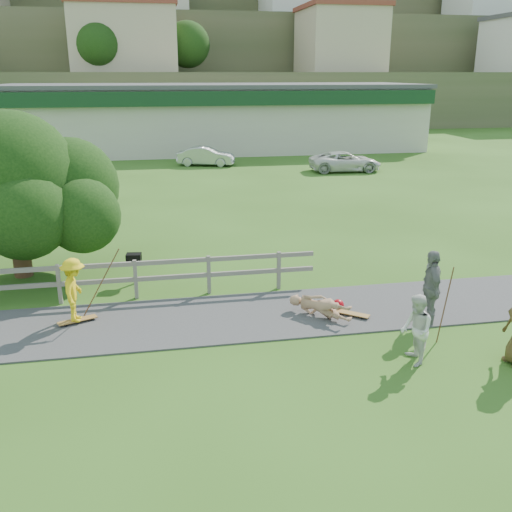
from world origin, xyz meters
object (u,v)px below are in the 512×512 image
Objects in this scene: skater_rider at (75,294)px; spectator_a at (416,330)px; car_silver at (206,156)px; tree at (15,208)px; spectator_b at (431,288)px; bbq at (135,269)px; car_white at (345,162)px; skater_fallen at (320,307)px.

spectator_a is at bearing -111.79° from skater_rider.
skater_rider is 0.42× the size of car_silver.
tree is (-7.73, -20.70, 1.50)m from car_silver.
bbq is at bearing -108.11° from spectator_b.
skater_rider is 0.26× the size of tree.
spectator_b reaches higher than spectator_a.
spectator_b reaches higher than car_white.
skater_fallen is 25.42m from car_silver.
skater_fallen is at bearing 162.63° from car_white.
spectator_a reaches higher than car_silver.
skater_rider is 25.01m from car_white.
car_silver reaches higher than car_white.
bbq is (-12.72, -18.03, -0.16)m from car_white.
car_white is 4.87× the size of bbq.
tree is at bearing -120.78° from spectator_a.
spectator_a reaches higher than skater_fallen.
spectator_a is (7.27, -3.40, -0.03)m from skater_rider.
car_white is (5.59, 22.26, -0.33)m from spectator_b.
car_white is (14.09, 20.66, -0.18)m from skater_rider.
skater_fallen is at bearing -95.86° from spectator_b.
spectator_b reaches higher than bbq.
car_silver is (-1.52, 28.06, -0.15)m from spectator_a.
car_white is at bearing 178.48° from spectator_b.
car_white is at bearing 26.61° from skater_fallen.
skater_fallen is 2.97m from spectator_a.
car_silver is 4.13× the size of bbq.
spectator_b is at bearing -23.16° from bbq.
bbq is (-7.13, 4.23, -0.49)m from spectator_b.
car_silver is at bearing -169.20° from spectator_a.
bbq is at bearing -21.47° from tree.
tree is at bearing -105.32° from spectator_b.
spectator_a reaches higher than car_white.
tree is (-7.97, 4.71, 1.82)m from skater_fallen.
bbq is (3.36, -1.32, -1.66)m from tree.
skater_fallen is 2.73m from spectator_b.
tree is 6.66× the size of bbq.
spectator_a is 8.44m from bbq.
tree reaches higher than car_white.
spectator_b is 11.92m from tree.
tree reaches higher than skater_rider.
spectator_b is at bearing -61.09° from skater_fallen.
skater_rider is at bearing -176.69° from car_silver.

